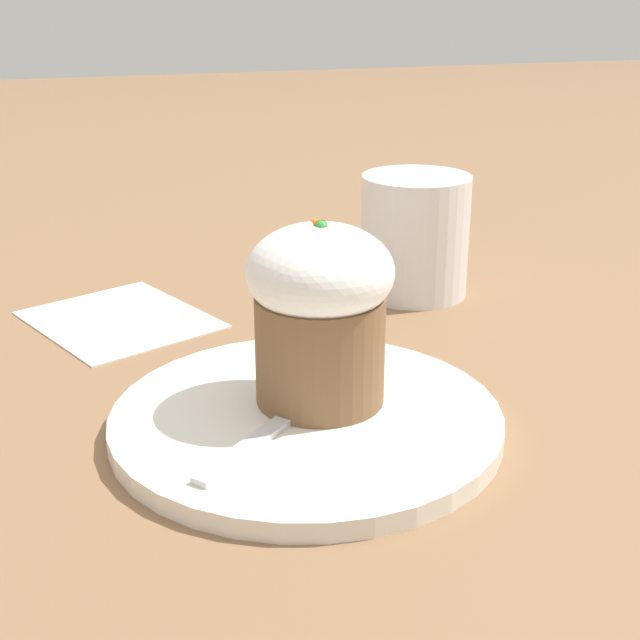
{
  "coord_description": "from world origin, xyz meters",
  "views": [
    {
      "loc": [
        -0.44,
        0.13,
        0.25
      ],
      "look_at": [
        0.01,
        -0.01,
        0.06
      ],
      "focal_mm": 50.0,
      "sensor_mm": 36.0,
      "label": 1
    }
  ],
  "objects": [
    {
      "name": "coffee_cup",
      "position": [
        0.21,
        -0.15,
        0.05
      ],
      "size": [
        0.12,
        0.09,
        0.1
      ],
      "color": "white",
      "rests_on": "ground_plane"
    },
    {
      "name": "spoon",
      "position": [
        0.0,
        0.0,
        0.02
      ],
      "size": [
        0.11,
        0.12,
        0.01
      ],
      "color": "silver",
      "rests_on": "dessert_plate"
    },
    {
      "name": "ground_plane",
      "position": [
        0.0,
        0.0,
        0.0
      ],
      "size": [
        4.0,
        4.0,
        0.0
      ],
      "primitive_type": "plane",
      "color": "#846042"
    },
    {
      "name": "carrot_cake",
      "position": [
        0.01,
        -0.01,
        0.07
      ],
      "size": [
        0.09,
        0.09,
        0.11
      ],
      "color": "brown",
      "rests_on": "dessert_plate"
    },
    {
      "name": "paper_napkin",
      "position": [
        0.21,
        0.09,
        0.0
      ],
      "size": [
        0.17,
        0.16,
        0.0
      ],
      "color": "white",
      "rests_on": "ground_plane"
    },
    {
      "name": "dessert_plate",
      "position": [
        0.0,
        0.0,
        0.01
      ],
      "size": [
        0.23,
        0.23,
        0.01
      ],
      "color": "white",
      "rests_on": "ground_plane"
    }
  ]
}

